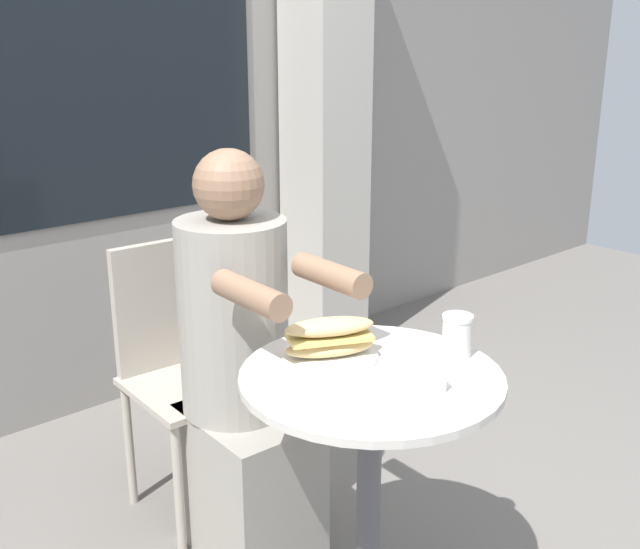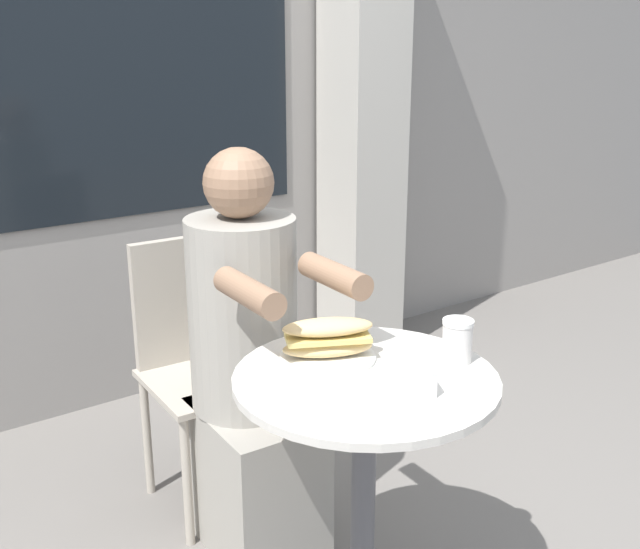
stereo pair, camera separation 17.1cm
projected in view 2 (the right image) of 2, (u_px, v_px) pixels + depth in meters
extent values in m
cube|color=gray|center=(88.00, 60.00, 2.83)|extent=(8.00, 0.08, 2.80)
cube|color=#B2ADA3|center=(363.00, 103.00, 3.38)|extent=(0.30, 0.30, 2.40)
cylinder|color=beige|center=(366.00, 379.00, 1.74)|extent=(0.62, 0.62, 0.02)
cylinder|color=#515156|center=(363.00, 510.00, 1.85)|extent=(0.06, 0.06, 0.69)
cube|color=#ADA393|center=(211.00, 380.00, 2.38)|extent=(0.40, 0.40, 0.02)
cube|color=#ADA393|center=(185.00, 300.00, 2.45)|extent=(0.35, 0.05, 0.42)
cylinder|color=#ADA393|center=(283.00, 450.00, 2.40)|extent=(0.03, 0.03, 0.43)
cylinder|color=#ADA393|center=(187.00, 482.00, 2.23)|extent=(0.03, 0.03, 0.43)
cylinder|color=#ADA393|center=(236.00, 410.00, 2.66)|extent=(0.03, 0.03, 0.43)
cylinder|color=#ADA393|center=(147.00, 435.00, 2.49)|extent=(0.03, 0.03, 0.43)
cube|color=gray|center=(257.00, 479.00, 2.22)|extent=(0.31, 0.40, 0.45)
cylinder|color=gray|center=(243.00, 314.00, 2.12)|extent=(0.31, 0.31, 0.56)
sphere|color=#8E6B51|center=(239.00, 183.00, 2.01)|extent=(0.19, 0.19, 0.19)
cylinder|color=#8E6B51|center=(334.00, 275.00, 1.91)|extent=(0.08, 0.25, 0.07)
cylinder|color=#8E6B51|center=(249.00, 292.00, 1.78)|extent=(0.08, 0.25, 0.07)
cylinder|color=white|center=(328.00, 357.00, 1.83)|extent=(0.24, 0.24, 0.01)
ellipsoid|color=#DBB77A|center=(328.00, 347.00, 1.82)|extent=(0.24, 0.17, 0.04)
cube|color=#D6BC66|center=(328.00, 337.00, 1.81)|extent=(0.22, 0.17, 0.01)
ellipsoid|color=#DBB77A|center=(328.00, 327.00, 1.81)|extent=(0.24, 0.17, 0.04)
cylinder|color=silver|center=(457.00, 343.00, 1.80)|extent=(0.07, 0.07, 0.10)
cylinder|color=white|center=(458.00, 322.00, 1.78)|extent=(0.08, 0.08, 0.01)
cube|color=silver|center=(412.00, 378.00, 1.65)|extent=(0.12, 0.12, 0.06)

